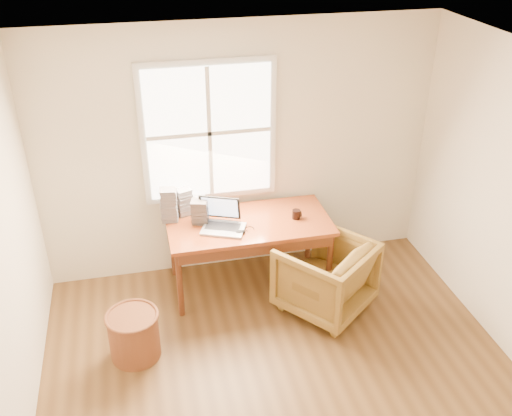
{
  "coord_description": "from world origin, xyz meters",
  "views": [
    {
      "loc": [
        -1.0,
        -2.9,
        3.61
      ],
      "look_at": [
        0.04,
        1.65,
        0.98
      ],
      "focal_mm": 40.0,
      "sensor_mm": 36.0,
      "label": 1
    }
  ],
  "objects_px": {
    "wicker_stool": "(134,336)",
    "coffee_mug": "(296,214)",
    "armchair": "(325,276)",
    "cd_stack_a": "(184,202)",
    "desk": "(249,223)",
    "laptop": "(223,215)"
  },
  "relations": [
    {
      "from": "wicker_stool",
      "to": "coffee_mug",
      "type": "distance_m",
      "value": 1.92
    },
    {
      "from": "armchair",
      "to": "cd_stack_a",
      "type": "relative_size",
      "value": 2.8
    },
    {
      "from": "desk",
      "to": "wicker_stool",
      "type": "height_order",
      "value": "desk"
    },
    {
      "from": "wicker_stool",
      "to": "armchair",
      "type": "bearing_deg",
      "value": 8.47
    },
    {
      "from": "laptop",
      "to": "coffee_mug",
      "type": "distance_m",
      "value": 0.75
    },
    {
      "from": "laptop",
      "to": "coffee_mug",
      "type": "bearing_deg",
      "value": 27.17
    },
    {
      "from": "armchair",
      "to": "wicker_stool",
      "type": "xyz_separation_m",
      "value": [
        -1.83,
        -0.27,
        -0.15
      ]
    },
    {
      "from": "desk",
      "to": "coffee_mug",
      "type": "relative_size",
      "value": 17.52
    },
    {
      "from": "desk",
      "to": "armchair",
      "type": "xyz_separation_m",
      "value": [
        0.63,
        -0.52,
        -0.37
      ]
    },
    {
      "from": "armchair",
      "to": "coffee_mug",
      "type": "distance_m",
      "value": 0.67
    },
    {
      "from": "armchair",
      "to": "laptop",
      "type": "xyz_separation_m",
      "value": [
        -0.9,
        0.42,
        0.55
      ]
    },
    {
      "from": "armchair",
      "to": "laptop",
      "type": "height_order",
      "value": "laptop"
    },
    {
      "from": "laptop",
      "to": "coffee_mug",
      "type": "xyz_separation_m",
      "value": [
        0.74,
        0.06,
        -0.12
      ]
    },
    {
      "from": "laptop",
      "to": "cd_stack_a",
      "type": "height_order",
      "value": "laptop"
    },
    {
      "from": "armchair",
      "to": "coffee_mug",
      "type": "bearing_deg",
      "value": -109.73
    },
    {
      "from": "armchair",
      "to": "cd_stack_a",
      "type": "xyz_separation_m",
      "value": [
        -1.23,
        0.81,
        0.53
      ]
    },
    {
      "from": "armchair",
      "to": "cd_stack_a",
      "type": "distance_m",
      "value": 1.57
    },
    {
      "from": "desk",
      "to": "laptop",
      "type": "bearing_deg",
      "value": -159.87
    },
    {
      "from": "desk",
      "to": "laptop",
      "type": "height_order",
      "value": "laptop"
    },
    {
      "from": "desk",
      "to": "wicker_stool",
      "type": "xyz_separation_m",
      "value": [
        -1.2,
        -0.8,
        -0.51
      ]
    },
    {
      "from": "armchair",
      "to": "cd_stack_a",
      "type": "height_order",
      "value": "cd_stack_a"
    },
    {
      "from": "armchair",
      "to": "coffee_mug",
      "type": "xyz_separation_m",
      "value": [
        -0.16,
        0.48,
        0.43
      ]
    }
  ]
}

